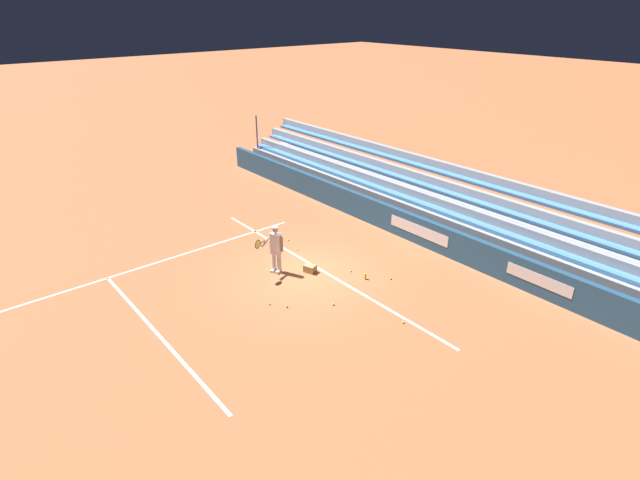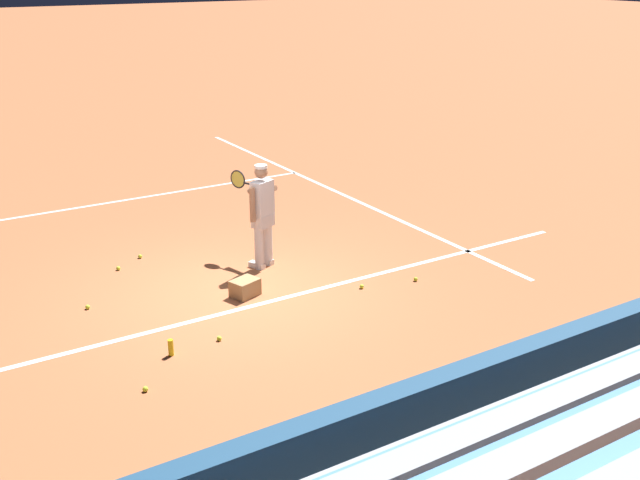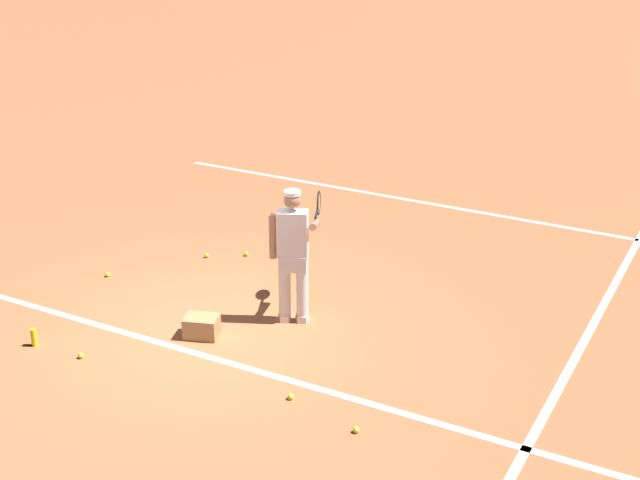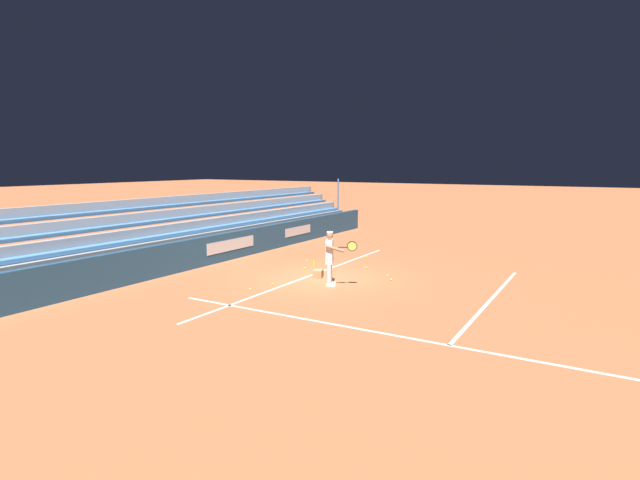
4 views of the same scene
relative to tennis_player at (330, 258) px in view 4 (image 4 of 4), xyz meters
name	(u,v)px [view 4 (image 4 of 4)]	position (x,y,z in m)	size (l,w,h in m)	color
ground_plane	(321,278)	(-0.79, -0.78, -0.89)	(160.00, 160.00, 0.00)	#B7663D
court_baseline_white	(309,276)	(-0.79, -1.28, -0.89)	(12.00, 0.10, 0.01)	white
court_sideline_white	(383,333)	(3.32, 3.22, -0.89)	(0.10, 12.00, 0.01)	white
court_service_line_white	(490,300)	(-0.79, 4.72, -0.89)	(8.22, 0.10, 0.01)	white
back_wall_sponsor_board	(213,249)	(-0.80, -5.60, -0.34)	(24.89, 0.25, 1.10)	navy
bleacher_stand	(178,241)	(-0.79, -7.43, -0.17)	(23.64, 2.40, 2.95)	#9EA3A8
tennis_player	(330,258)	(0.00, 0.00, 0.00)	(0.57, 1.08, 1.71)	silver
ball_box_cardboard	(318,274)	(-0.77, -0.90, -0.76)	(0.40, 0.30, 0.26)	#A87F51
tennis_ball_toward_net	(388,276)	(-2.08, 1.08, -0.86)	(0.07, 0.07, 0.07)	#CCE533
tennis_ball_by_box	(305,268)	(-1.70, -1.99, -0.86)	(0.07, 0.07, 0.07)	#CCE533
tennis_ball_near_player	(366,268)	(-2.91, -0.12, -0.86)	(0.07, 0.07, 0.07)	#CCE533
tennis_ball_on_baseline	(250,289)	(1.74, -1.81, -0.86)	(0.07, 0.07, 0.07)	#CCE533
tennis_ball_far_left	(391,279)	(-1.61, 1.40, -0.86)	(0.07, 0.07, 0.07)	#CCE533
tennis_ball_far_right	(273,284)	(0.87, -1.60, -0.86)	(0.07, 0.07, 0.07)	#CCE533
tennis_ball_midcourt	(366,256)	(-4.96, -1.06, -0.86)	(0.07, 0.07, 0.07)	#CCE533
tennis_ball_stray_back	(307,261)	(-2.95, -2.68, -0.86)	(0.07, 0.07, 0.07)	#CCE533
water_bottle	(314,263)	(-2.38, -2.03, -0.78)	(0.07, 0.07, 0.22)	yellow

